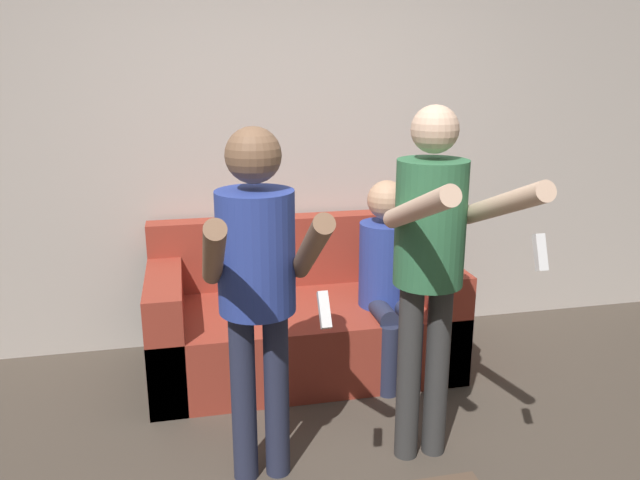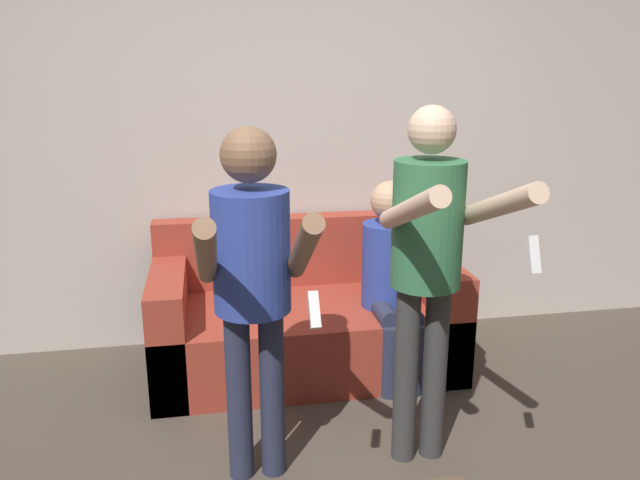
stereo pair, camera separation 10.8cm
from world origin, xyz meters
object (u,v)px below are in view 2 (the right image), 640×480
at_px(person_seated, 391,272).
at_px(person_standing_left, 252,272).
at_px(person_standing_right, 428,252).
at_px(couch, 304,319).

bearing_deg(person_seated, person_standing_left, -135.44).
height_order(person_standing_left, person_standing_right, person_standing_right).
relative_size(person_standing_right, person_seated, 1.41).
bearing_deg(person_standing_left, person_standing_right, -0.56).
distance_m(couch, person_standing_left, 1.32).
bearing_deg(person_standing_right, person_standing_left, 179.44).
bearing_deg(person_standing_left, couch, 70.40).
xyz_separation_m(person_standing_right, person_seated, (0.10, 0.85, -0.38)).
distance_m(person_standing_right, person_seated, 0.93).
distance_m(person_standing_left, person_seated, 1.24).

